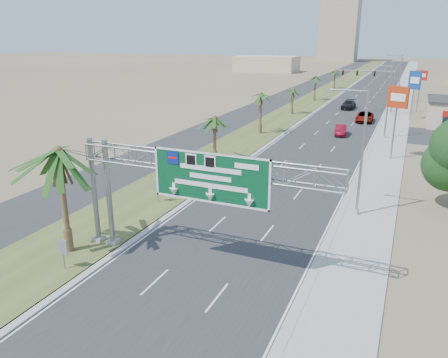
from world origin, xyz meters
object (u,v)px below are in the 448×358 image
car_mid_lane (341,130)px  car_right_lane (365,117)px  sign_gantry (190,172)px  car_left_lane (251,182)px  palm_near (58,151)px  pole_sign_red_far (421,79)px  pole_sign_blue (415,83)px  car_far (349,105)px  signal_mast (382,88)px  pole_sign_red_near (398,101)px

car_mid_lane → car_right_lane: size_ratio=0.77×
sign_gantry → car_left_lane: (-1.29, 14.53, -5.33)m
palm_near → sign_gantry: bearing=13.3°
car_left_lane → car_right_lane: bearing=84.3°
car_left_lane → car_right_lane: (5.85, 39.38, 0.07)m
sign_gantry → pole_sign_red_far: 69.19m
sign_gantry → pole_sign_blue: pole_sign_blue is taller
pole_sign_red_far → pole_sign_blue: bearing=-95.7°
pole_sign_blue → sign_gantry: bearing=-101.1°
sign_gantry → car_left_lane: sign_gantry is taller
car_left_lane → car_far: car_far is taller
signal_mast → car_far: (-6.10, 4.69, -4.03)m
car_left_lane → car_mid_lane: car_mid_lane is taller
pole_sign_red_near → pole_sign_red_far: bearing=86.3°
signal_mast → car_far: size_ratio=1.82×
palm_near → car_mid_lane: size_ratio=1.89×
signal_mast → pole_sign_red_far: bearing=44.0°
car_right_lane → pole_sign_blue: 10.05m
palm_near → car_mid_lane: bearing=76.3°
sign_gantry → pole_sign_blue: 59.75m
car_far → palm_near: bearing=-95.7°
palm_near → car_far: size_ratio=1.48×
car_left_lane → signal_mast: bearing=83.8°
pole_sign_red_near → pole_sign_red_far: 37.22m
car_right_lane → pole_sign_red_far: (7.89, 14.16, 5.40)m
car_right_lane → pole_sign_red_far: pole_sign_red_far is taller
car_mid_lane → car_far: (-2.43, 24.83, 0.09)m
car_far → pole_sign_red_far: 13.51m
car_far → pole_sign_blue: (11.39, -8.10, 5.48)m
car_left_lane → car_right_lane: 39.81m
sign_gantry → car_right_lane: bearing=85.2°
sign_gantry → palm_near: size_ratio=2.01×
car_mid_lane → car_right_lane: car_right_lane is taller
car_far → pole_sign_red_near: size_ratio=0.66×
sign_gantry → pole_sign_red_near: bearing=72.0°
car_right_lane → car_mid_lane: bearing=-101.2°
car_far → car_right_lane: bearing=-69.8°
car_left_lane → pole_sign_blue: size_ratio=0.51×
car_left_lane → car_mid_lane: 27.64m
sign_gantry → pole_sign_blue: bearing=78.9°
pole_sign_blue → pole_sign_red_far: 9.48m
car_left_lane → pole_sign_red_near: (11.35, 16.39, 6.00)m
sign_gantry → car_right_lane: (4.56, 53.91, -5.26)m
palm_near → car_left_lane: 18.87m
car_right_lane → pole_sign_red_near: 24.36m
pole_sign_red_far → pole_sign_red_near: bearing=-93.7°
palm_near → pole_sign_blue: 63.67m
sign_gantry → car_right_lane: 54.35m
car_right_lane → palm_near: bearing=-104.5°
palm_near → pole_sign_red_near: bearing=61.0°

